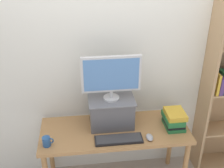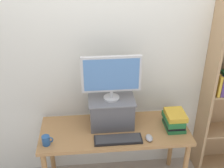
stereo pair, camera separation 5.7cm
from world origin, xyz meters
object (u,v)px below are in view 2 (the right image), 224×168
Objects in this scene: desk at (115,137)px; riser_box at (111,111)px; computer_mouse at (149,138)px; coffee_mug at (46,140)px; computer_monitor at (111,76)px; book_stack at (174,120)px; keyboard at (118,139)px.

riser_box is at bearing 103.39° from desk.
computer_mouse is 1.02× the size of coffee_mug.
riser_box is (-0.02, 0.10, 0.24)m from desk.
computer_monitor is at bearing 22.87° from coffee_mug.
book_stack is at bearing 30.65° from computer_mouse.
riser_box reaches higher than keyboard.
riser_box reaches higher than book_stack.
riser_box is at bearing 97.74° from keyboard.
desk is at bearing -76.40° from computer_monitor.
riser_box is at bearing 169.40° from book_stack.
book_stack is (0.57, 0.16, 0.07)m from keyboard.
computer_mouse reaches higher than desk.
riser_box is 4.27× the size of computer_mouse.
riser_box is 1.71× the size of book_stack.
computer_mouse is (0.29, -0.01, 0.01)m from keyboard.
coffee_mug is (-0.64, -0.16, 0.13)m from desk.
keyboard is 1.70× the size of book_stack.
computer_monitor is 0.83m from coffee_mug.
riser_box reaches higher than desk.
coffee_mug is at bearing -165.58° from desk.
desk is 0.20m from keyboard.
book_stack is (0.58, -0.02, 0.17)m from desk.
desk is at bearing 94.49° from keyboard.
riser_box is 0.62m from book_stack.
desk is at bearing 178.35° from book_stack.
computer_monitor is at bearing -90.00° from riser_box.
computer_monitor reaches higher than book_stack.
riser_box is 0.39m from computer_monitor.
riser_box is 0.80× the size of computer_monitor.
computer_monitor reaches higher than desk.
computer_monitor is 2.12× the size of book_stack.
computer_mouse reaches higher than keyboard.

